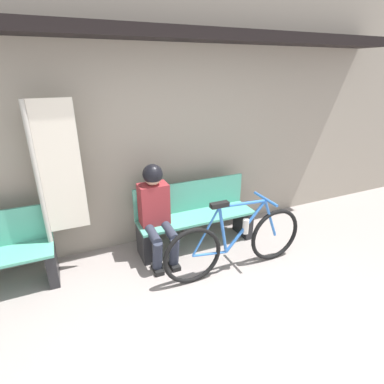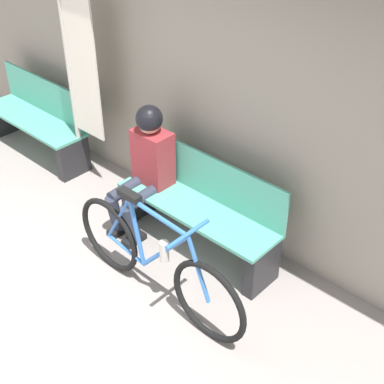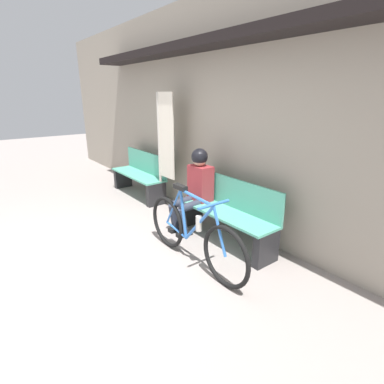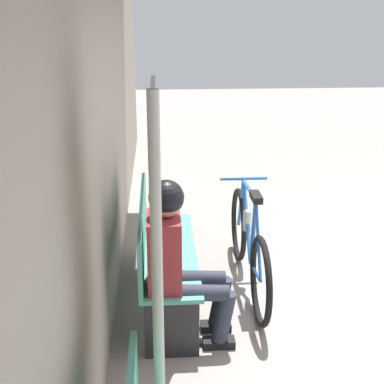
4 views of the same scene
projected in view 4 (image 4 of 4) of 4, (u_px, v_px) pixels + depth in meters
The scene contains 5 objects.
storefront_wall at pixel (92, 101), 3.24m from camera, with size 12.00×0.56×3.20m.
park_bench_near at pixel (162, 256), 4.13m from camera, with size 1.51×0.42×0.83m.
bicycle at pixel (248, 245), 4.35m from camera, with size 1.73×0.40×0.89m.
person_seated at pixel (177, 252), 3.52m from camera, with size 0.34×0.59×1.17m.
banner_pole at pixel (157, 254), 2.42m from camera, with size 0.45×0.05×1.91m.
Camera 4 is at (-3.28, 2.08, 2.20)m, focal length 50.00 mm.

